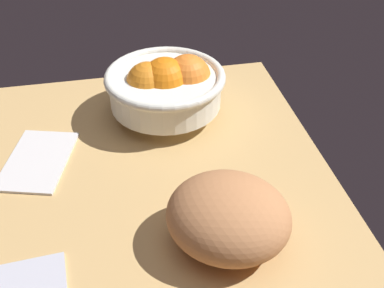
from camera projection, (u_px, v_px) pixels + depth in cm
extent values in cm
cube|color=tan|center=(142.00, 192.00, 78.01)|extent=(70.00, 61.84, 3.00)
cylinder|color=white|center=(166.00, 109.00, 91.87)|extent=(10.74, 10.74, 2.59)
cylinder|color=white|center=(165.00, 90.00, 89.35)|extent=(20.31, 20.31, 5.62)
torus|color=white|center=(165.00, 77.00, 87.62)|extent=(21.91, 21.91, 1.60)
sphere|color=orange|center=(148.00, 84.00, 87.93)|extent=(7.96, 7.96, 7.96)
sphere|color=orange|center=(188.00, 78.00, 89.35)|extent=(8.63, 8.63, 8.63)
sphere|color=orange|center=(165.00, 81.00, 88.22)|extent=(8.86, 8.86, 8.86)
sphere|color=orange|center=(165.00, 82.00, 88.35)|extent=(7.66, 7.66, 7.66)
ellipsoid|color=#BD7B4D|center=(228.00, 216.00, 65.20)|extent=(21.90, 22.42, 9.66)
cube|color=silver|center=(38.00, 159.00, 81.45)|extent=(17.87, 13.83, 0.91)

